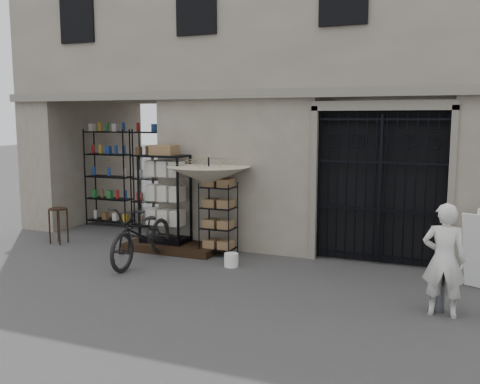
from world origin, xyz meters
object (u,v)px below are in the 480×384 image
at_px(white_bucket, 231,260).
at_px(wooden_stool, 59,225).
at_px(shopkeeper, 441,315).
at_px(display_cabinet, 165,203).
at_px(steel_bollard, 439,281).
at_px(bicycle, 144,262).
at_px(market_umbrella, 209,171).
at_px(wire_rack, 218,220).

distance_m(white_bucket, wooden_stool, 4.32).
bearing_deg(white_bucket, shopkeeper, -17.28).
relative_size(display_cabinet, steel_bollard, 2.18).
bearing_deg(bicycle, market_umbrella, 45.65).
distance_m(market_umbrella, shopkeeper, 5.17).
xyz_separation_m(market_umbrella, white_bucket, (0.77, -0.65, -1.60)).
distance_m(wire_rack, wooden_stool, 3.75).
distance_m(bicycle, shopkeeper, 5.49).
height_order(bicycle, shopkeeper, bicycle).
relative_size(market_umbrella, wooden_stool, 3.01).
relative_size(wooden_stool, shopkeeper, 0.49).
distance_m(market_umbrella, steel_bollard, 4.94).
height_order(white_bucket, bicycle, bicycle).
relative_size(wire_rack, market_umbrella, 0.62).
relative_size(wire_rack, wooden_stool, 1.86).
relative_size(wooden_stool, steel_bollard, 0.87).
distance_m(display_cabinet, steel_bollard, 5.84).
relative_size(market_umbrella, bicycle, 1.11).
bearing_deg(market_umbrella, white_bucket, -40.23).
xyz_separation_m(display_cabinet, wire_rack, (1.26, -0.04, -0.26)).
relative_size(display_cabinet, wooden_stool, 2.52).
distance_m(wooden_stool, steel_bollard, 8.10).
bearing_deg(shopkeeper, steel_bollard, -69.35).
relative_size(bicycle, steel_bollard, 2.35).
bearing_deg(market_umbrella, shopkeeper, -21.92).
relative_size(market_umbrella, white_bucket, 9.02).
bearing_deg(shopkeeper, wire_rack, -22.20).
bearing_deg(wire_rack, market_umbrella, -178.40).
bearing_deg(steel_bollard, wire_rack, 158.11).
bearing_deg(white_bucket, wire_rack, 129.95).
height_order(display_cabinet, steel_bollard, display_cabinet).
distance_m(display_cabinet, white_bucket, 2.16).
xyz_separation_m(display_cabinet, steel_bollard, (5.54, -1.76, -0.52)).
relative_size(display_cabinet, shopkeeper, 1.24).
bearing_deg(display_cabinet, steel_bollard, -35.51).
bearing_deg(market_umbrella, display_cabinet, 175.51).
xyz_separation_m(white_bucket, steel_bollard, (3.70, -1.02, 0.33)).
xyz_separation_m(white_bucket, bicycle, (-1.69, -0.38, -0.13)).
bearing_deg(wire_rack, wooden_stool, 175.14).
distance_m(bicycle, wooden_stool, 2.72).
xyz_separation_m(bicycle, steel_bollard, (5.38, -0.64, 0.46)).
xyz_separation_m(market_umbrella, bicycle, (-0.91, -1.04, -1.73)).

